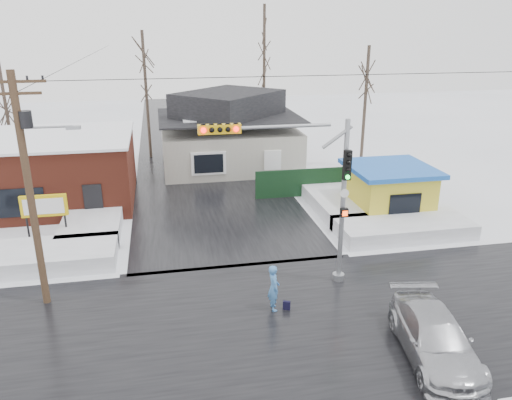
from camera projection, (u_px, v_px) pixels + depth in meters
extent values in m
plane|color=white|center=(262.00, 330.00, 18.06)|extent=(120.00, 120.00, 0.00)
cube|color=black|center=(262.00, 329.00, 18.05)|extent=(10.00, 120.00, 0.02)
cube|color=black|center=(262.00, 329.00, 18.05)|extent=(120.00, 10.00, 0.02)
cube|color=white|center=(38.00, 257.00, 22.76)|extent=(7.00, 3.00, 0.80)
cube|color=white|center=(403.00, 228.00, 26.03)|extent=(7.00, 3.00, 0.80)
cube|color=white|center=(95.00, 215.00, 27.75)|extent=(3.00, 8.00, 0.80)
cube|color=white|center=(334.00, 199.00, 30.29)|extent=(3.00, 8.00, 0.80)
cylinder|color=gray|center=(343.00, 204.00, 20.38)|extent=(0.20, 0.20, 7.00)
cylinder|color=gray|center=(338.00, 277.00, 21.51)|extent=(0.50, 0.50, 0.30)
cylinder|color=gray|center=(272.00, 127.00, 18.74)|extent=(4.60, 0.14, 0.14)
cube|color=gold|center=(219.00, 129.00, 18.37)|extent=(1.60, 0.28, 0.35)
sphere|color=#FF0C0C|center=(204.00, 130.00, 18.12)|extent=(0.20, 0.20, 0.20)
sphere|color=#FF0C0C|center=(236.00, 129.00, 18.33)|extent=(0.20, 0.20, 0.20)
cube|color=black|center=(347.00, 165.00, 19.63)|extent=(0.30, 0.22, 1.20)
sphere|color=#0CE533|center=(348.00, 177.00, 19.65)|extent=(0.18, 0.18, 0.18)
cube|color=black|center=(344.00, 213.00, 20.30)|extent=(0.30, 0.20, 0.35)
cylinder|color=#382619|center=(30.00, 195.00, 18.33)|extent=(0.28, 0.28, 9.00)
cube|color=#382619|center=(12.00, 82.00, 16.96)|extent=(2.20, 0.10, 0.10)
cube|color=#382619|center=(14.00, 94.00, 17.09)|extent=(1.80, 0.10, 0.10)
cylinder|color=black|center=(26.00, 119.00, 17.44)|extent=(0.44, 0.44, 0.60)
cylinder|color=gray|center=(46.00, 127.00, 17.66)|extent=(1.80, 0.08, 0.08)
cube|color=gray|center=(73.00, 128.00, 17.84)|extent=(0.50, 0.22, 0.12)
cube|color=maroon|center=(31.00, 172.00, 30.18)|extent=(12.00, 8.00, 4.00)
cube|color=white|center=(25.00, 138.00, 29.50)|extent=(12.20, 8.20, 0.15)
cube|color=black|center=(15.00, 203.00, 26.67)|extent=(3.00, 0.08, 1.60)
cube|color=black|center=(94.00, 203.00, 27.49)|extent=(1.00, 0.08, 2.20)
cylinder|color=black|center=(28.00, 228.00, 24.74)|extent=(0.10, 0.10, 1.80)
cylinder|color=black|center=(66.00, 225.00, 25.07)|extent=(0.10, 0.10, 1.80)
cube|color=gold|center=(44.00, 206.00, 24.54)|extent=(2.20, 0.18, 1.10)
cube|color=white|center=(43.00, 206.00, 24.43)|extent=(1.90, 0.02, 0.80)
cube|color=#AEAB9D|center=(229.00, 147.00, 38.26)|extent=(10.00, 8.00, 3.00)
cube|color=black|center=(229.00, 116.00, 37.46)|extent=(10.40, 8.40, 0.12)
pyramid|color=black|center=(228.00, 103.00, 37.13)|extent=(9.00, 7.00, 1.80)
cube|color=maroon|center=(267.00, 99.00, 38.63)|extent=(0.70, 0.70, 1.40)
cube|color=white|center=(209.00, 163.00, 34.18)|extent=(2.40, 0.12, 1.60)
cube|color=gold|center=(388.00, 193.00, 28.59)|extent=(4.00, 4.00, 2.60)
cube|color=#1648AB|center=(391.00, 168.00, 28.11)|extent=(4.60, 4.60, 0.25)
cube|color=black|center=(405.00, 205.00, 26.72)|extent=(1.80, 0.06, 1.20)
cube|color=black|center=(317.00, 182.00, 31.88)|extent=(8.00, 0.12, 1.80)
cylinder|color=#332821|center=(147.00, 96.00, 39.70)|extent=(0.24, 0.24, 10.00)
cylinder|color=#332821|center=(264.00, 78.00, 43.03)|extent=(0.24, 0.24, 12.00)
cylinder|color=#332821|center=(365.00, 108.00, 37.22)|extent=(0.24, 0.24, 9.00)
cylinder|color=#332821|center=(8.00, 117.00, 36.37)|extent=(0.24, 0.24, 8.00)
imported|color=#4076B4|center=(274.00, 288.00, 19.05)|extent=(0.46, 0.68, 1.86)
imported|color=#ACADB4|center=(435.00, 338.00, 16.34)|extent=(2.89, 5.33, 1.47)
cube|color=black|center=(287.00, 306.00, 19.26)|extent=(0.30, 0.22, 0.35)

